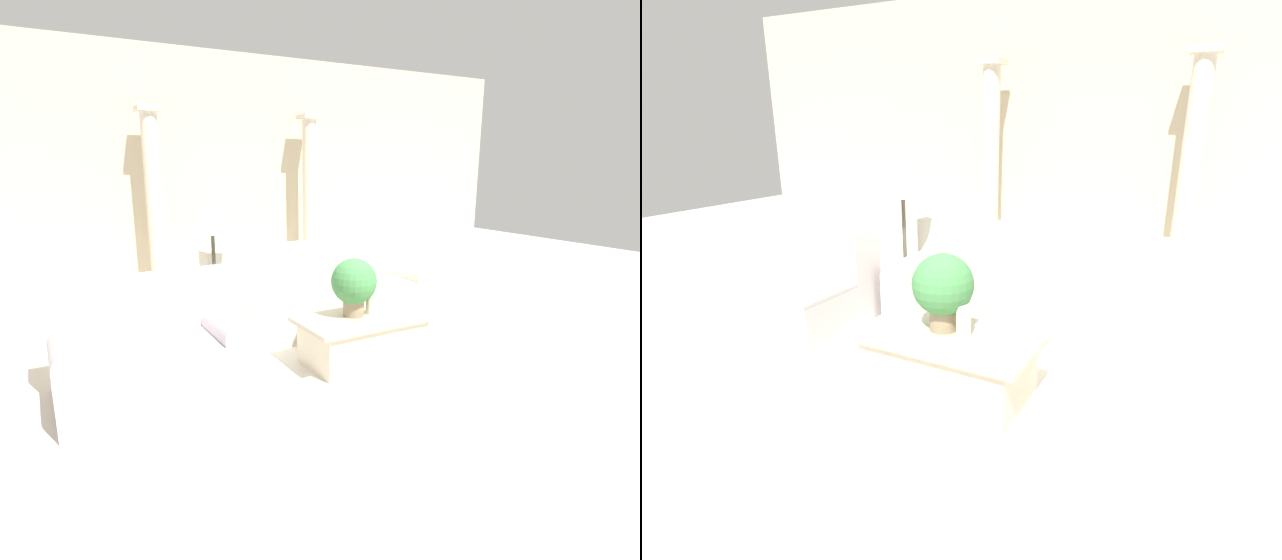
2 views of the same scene
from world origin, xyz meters
TOP-DOWN VIEW (x-y plane):
  - ground_plane at (0.00, 0.00)m, footprint 16.00×16.00m
  - wall_back at (0.00, 3.06)m, footprint 10.00×0.06m
  - sofa_long at (0.29, 0.83)m, footprint 2.47×0.91m
  - loveseat at (-1.71, 0.01)m, footprint 1.41×0.91m
  - coffee_table at (0.07, -0.31)m, footprint 1.18×0.65m
  - potted_plant at (-0.00, -0.25)m, footprint 0.41×0.41m
  - pillar_candle at (0.17, -0.29)m, footprint 0.10×0.10m
  - floor_lamp at (-0.95, 0.70)m, footprint 0.42×0.42m
  - column_left at (-1.04, 2.68)m, footprint 0.29×0.29m
  - column_right at (1.17, 2.68)m, footprint 0.29×0.29m

SIDE VIEW (x-z plane):
  - ground_plane at x=0.00m, z-range 0.00..0.00m
  - coffee_table at x=0.07m, z-range 0.01..0.43m
  - sofa_long at x=0.29m, z-range -0.09..0.79m
  - loveseat at x=-1.71m, z-range -0.08..0.79m
  - pillar_candle at x=0.17m, z-range 0.42..0.64m
  - potted_plant at x=0.00m, z-range 0.46..0.98m
  - floor_lamp at x=-0.95m, z-range 0.51..1.91m
  - column_left at x=-1.04m, z-range 0.03..2.43m
  - column_right at x=1.17m, z-range 0.03..2.43m
  - wall_back at x=0.00m, z-range 0.00..3.20m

